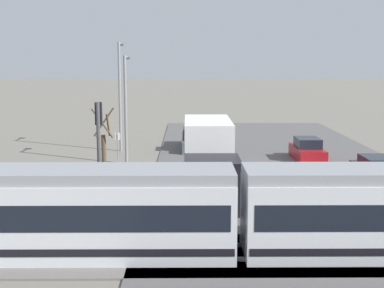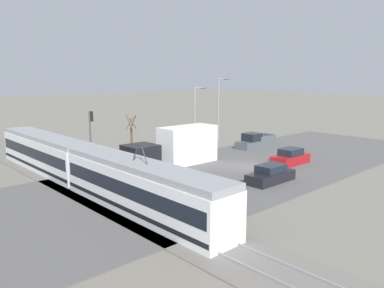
{
  "view_description": "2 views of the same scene",
  "coord_description": "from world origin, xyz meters",
  "views": [
    {
      "loc": [
        6.2,
        33.07,
        7.12
      ],
      "look_at": [
        5.95,
        2.24,
        2.18
      ],
      "focal_mm": 50.0,
      "sensor_mm": 36.0,
      "label": 1
    },
    {
      "loc": [
        -21.92,
        27.38,
        8.42
      ],
      "look_at": [
        2.53,
        4.83,
        2.48
      ],
      "focal_mm": 35.0,
      "sensor_mm": 36.0,
      "label": 2
    }
  ],
  "objects": [
    {
      "name": "street_tree",
      "position": [
        10.51,
        6.02,
        2.12
      ],
      "size": [
        1.1,
        0.92,
        4.65
      ],
      "color": "brown",
      "rests_on": "ground"
    },
    {
      "name": "street_lamp_mid_block",
      "position": [
        10.38,
        -3.08,
        4.27
      ],
      "size": [
        0.36,
        1.95,
        7.32
      ],
      "color": "gray",
      "rests_on": "ground"
    },
    {
      "name": "traffic_light_pole",
      "position": [
        9.93,
        10.87,
        3.44
      ],
      "size": [
        0.28,
        0.47,
        5.32
      ],
      "color": "#47474C",
      "rests_on": "ground"
    },
    {
      "name": "ground_plane",
      "position": [
        0.0,
        0.0,
        0.0
      ],
      "size": [
        320.0,
        320.0,
        0.0
      ],
      "primitive_type": "plane",
      "color": "slate"
    },
    {
      "name": "sedan_car_0",
      "position": [
        -4.73,
        2.9,
        0.67
      ],
      "size": [
        1.81,
        4.46,
        1.44
      ],
      "rotation": [
        0.0,
        0.0,
        3.14
      ],
      "color": "black",
      "rests_on": "ground"
    },
    {
      "name": "no_parking_sign",
      "position": [
        10.59,
        -0.05,
        1.53
      ],
      "size": [
        0.32,
        0.08,
        2.53
      ],
      "color": "gray",
      "rests_on": "ground"
    },
    {
      "name": "road_surface",
      "position": [
        0.0,
        0.0,
        0.04
      ],
      "size": [
        16.59,
        50.98,
        0.08
      ],
      "color": "#565454",
      "rests_on": "ground"
    },
    {
      "name": "sedan_car_1",
      "position": [
        -2.22,
        -3.85,
        0.72
      ],
      "size": [
        1.85,
        4.28,
        1.55
      ],
      "color": "maroon",
      "rests_on": "ground"
    },
    {
      "name": "rail_bed",
      "position": [
        0.0,
        14.47,
        0.05
      ],
      "size": [
        68.89,
        4.4,
        0.22
      ],
      "color": "slate",
      "rests_on": "ground"
    },
    {
      "name": "street_lamp_near_crossing",
      "position": [
        11.4,
        -8.2,
        4.81
      ],
      "size": [
        0.36,
        1.95,
        8.37
      ],
      "color": "gray",
      "rests_on": "ground"
    },
    {
      "name": "pickup_truck",
      "position": [
        5.66,
        -8.51,
        0.75
      ],
      "size": [
        1.92,
        5.72,
        1.78
      ],
      "color": "#4C5156",
      "rests_on": "ground"
    },
    {
      "name": "box_truck",
      "position": [
        5.06,
        4.45,
        1.75
      ],
      "size": [
        2.61,
        9.88,
        3.62
      ],
      "color": "black",
      "rests_on": "ground"
    },
    {
      "name": "light_rail_tram",
      "position": [
        4.35,
        14.47,
        1.62
      ],
      "size": [
        29.85,
        2.65,
        4.31
      ],
      "color": "silver",
      "rests_on": "ground"
    }
  ]
}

